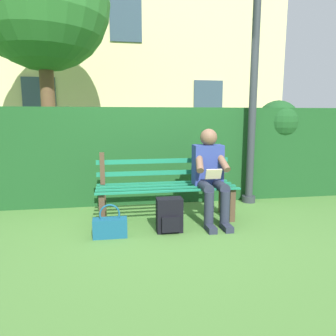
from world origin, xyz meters
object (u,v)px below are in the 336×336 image
at_px(person_seated, 210,173).
at_px(handbag, 110,227).
at_px(park_bench, 166,186).
at_px(lamp_post, 256,42).
at_px(backpack, 169,215).
at_px(tree, 37,6).

bearing_deg(person_seated, handbag, 16.32).
bearing_deg(park_bench, handbag, 37.01).
bearing_deg(lamp_post, backpack, 35.85).
relative_size(person_seated, backpack, 2.93).
height_order(tree, lamp_post, tree).
xyz_separation_m(tree, handbag, (-1.39, 3.49, -3.38)).
height_order(tree, backpack, tree).
xyz_separation_m(person_seated, handbag, (1.27, 0.37, -0.51)).
height_order(person_seated, lamp_post, lamp_post).
xyz_separation_m(backpack, lamp_post, (-1.46, -1.05, 2.22)).
bearing_deg(person_seated, backpack, 28.18).
bearing_deg(tree, person_seated, 130.37).
distance_m(park_bench, backpack, 0.54).
distance_m(backpack, lamp_post, 2.86).
relative_size(tree, backpack, 12.07).
distance_m(handbag, lamp_post, 3.33).
bearing_deg(lamp_post, park_bench, 21.80).
distance_m(park_bench, handbag, 0.96).
height_order(park_bench, lamp_post, lamp_post).
relative_size(backpack, lamp_post, 0.10).
bearing_deg(tree, backpack, 121.10).
bearing_deg(person_seated, park_bench, -17.47).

